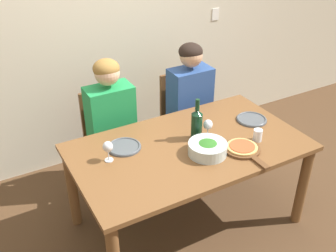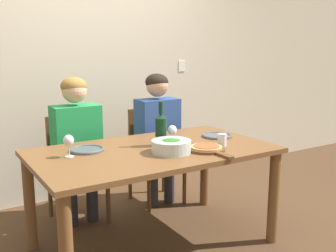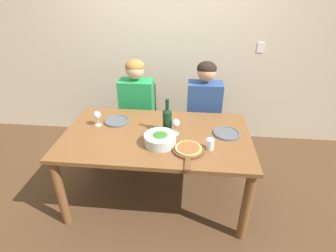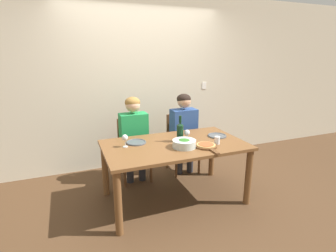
{
  "view_description": "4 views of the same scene",
  "coord_description": "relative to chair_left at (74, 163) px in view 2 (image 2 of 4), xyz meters",
  "views": [
    {
      "loc": [
        -1.29,
        -2.0,
        2.31
      ],
      "look_at": [
        -0.12,
        0.11,
        0.88
      ],
      "focal_mm": 42.0,
      "sensor_mm": 36.0,
      "label": 1
    },
    {
      "loc": [
        -1.34,
        -2.36,
        1.45
      ],
      "look_at": [
        0.11,
        -0.03,
        0.9
      ],
      "focal_mm": 42.0,
      "sensor_mm": 36.0,
      "label": 2
    },
    {
      "loc": [
        0.31,
        -2.01,
        1.97
      ],
      "look_at": [
        0.11,
        0.0,
        0.83
      ],
      "focal_mm": 28.0,
      "sensor_mm": 36.0,
      "label": 3
    },
    {
      "loc": [
        -1.17,
        -2.74,
        1.79
      ],
      "look_at": [
        -0.02,
        0.17,
        0.92
      ],
      "focal_mm": 28.0,
      "sensor_mm": 36.0,
      "label": 4
    }
  ],
  "objects": [
    {
      "name": "ground_plane",
      "position": [
        0.33,
        -0.8,
        -0.48
      ],
      "size": [
        40.0,
        40.0,
        0.0
      ],
      "primitive_type": "plane",
      "color": "#4C331E"
    },
    {
      "name": "back_wall",
      "position": [
        0.33,
        0.52,
        0.87
      ],
      "size": [
        10.0,
        0.06,
        2.7
      ],
      "color": "beige",
      "rests_on": "ground"
    },
    {
      "name": "dining_table",
      "position": [
        0.33,
        -0.8,
        0.16
      ],
      "size": [
        1.69,
        0.97,
        0.74
      ],
      "color": "brown",
      "rests_on": "ground"
    },
    {
      "name": "chair_left",
      "position": [
        0.0,
        0.0,
        0.0
      ],
      "size": [
        0.42,
        0.42,
        0.88
      ],
      "color": "brown",
      "rests_on": "ground"
    },
    {
      "name": "chair_right",
      "position": [
        0.77,
        0.0,
        0.0
      ],
      "size": [
        0.42,
        0.42,
        0.88
      ],
      "color": "brown",
      "rests_on": "ground"
    },
    {
      "name": "person_woman",
      "position": [
        -0.0,
        -0.11,
        0.25
      ],
      "size": [
        0.47,
        0.51,
        1.22
      ],
      "color": "#28282D",
      "rests_on": "ground"
    },
    {
      "name": "person_man",
      "position": [
        0.77,
        -0.11,
        0.25
      ],
      "size": [
        0.47,
        0.51,
        1.22
      ],
      "color": "#28282D",
      "rests_on": "ground"
    },
    {
      "name": "wine_bottle",
      "position": [
        0.42,
        -0.74,
        0.39
      ],
      "size": [
        0.08,
        0.08,
        0.33
      ],
      "color": "black",
      "rests_on": "dining_table"
    },
    {
      "name": "broccoli_bowl",
      "position": [
        0.38,
        -0.95,
        0.3
      ],
      "size": [
        0.27,
        0.27,
        0.1
      ],
      "color": "silver",
      "rests_on": "dining_table"
    },
    {
      "name": "dinner_plate_left",
      "position": [
        -0.1,
        -0.6,
        0.27
      ],
      "size": [
        0.24,
        0.24,
        0.02
      ],
      "color": "#4C5156",
      "rests_on": "dining_table"
    },
    {
      "name": "dinner_plate_right",
      "position": [
        0.96,
        -0.73,
        0.27
      ],
      "size": [
        0.24,
        0.24,
        0.02
      ],
      "color": "#4C5156",
      "rests_on": "dining_table"
    },
    {
      "name": "pizza_on_board",
      "position": [
        0.62,
        -1.04,
        0.27
      ],
      "size": [
        0.26,
        0.4,
        0.04
      ],
      "color": "brown",
      "rests_on": "dining_table"
    },
    {
      "name": "wine_glass_left",
      "position": [
        -0.25,
        -0.69,
        0.36
      ],
      "size": [
        0.07,
        0.07,
        0.15
      ],
      "color": "silver",
      "rests_on": "dining_table"
    },
    {
      "name": "wine_glass_right",
      "position": [
        0.5,
        -0.77,
        0.36
      ],
      "size": [
        0.07,
        0.07,
        0.15
      ],
      "color": "silver",
      "rests_on": "dining_table"
    },
    {
      "name": "water_tumbler",
      "position": [
        0.8,
        -0.99,
        0.3
      ],
      "size": [
        0.07,
        0.07,
        0.09
      ],
      "color": "silver",
      "rests_on": "dining_table"
    }
  ]
}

